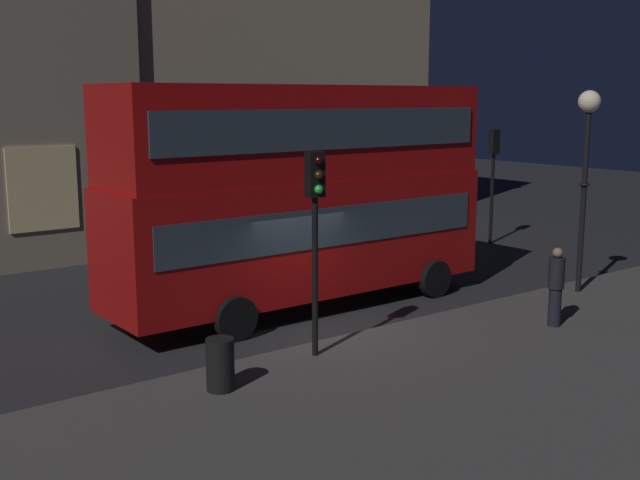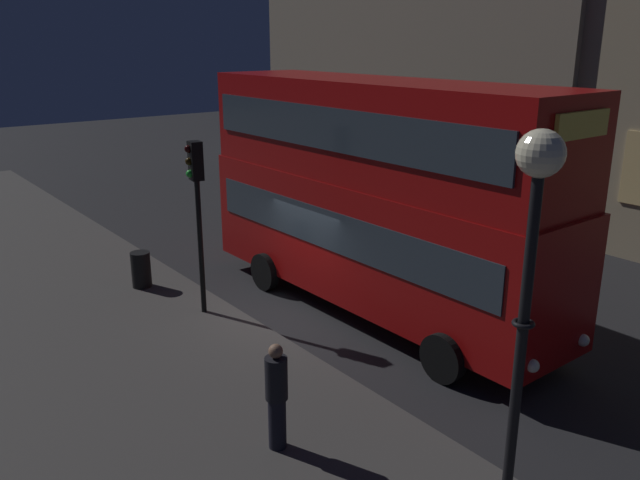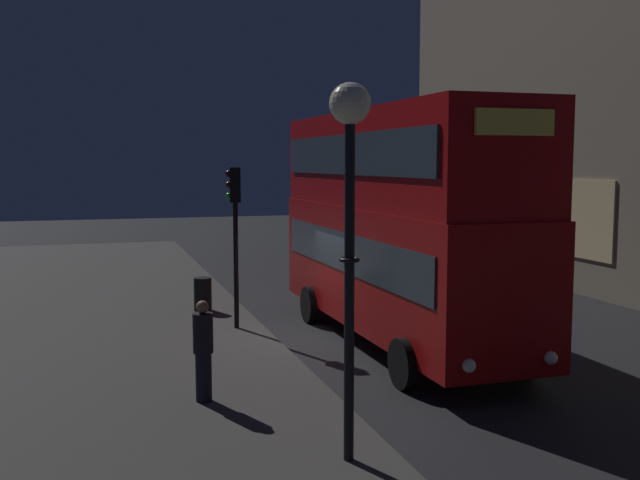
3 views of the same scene
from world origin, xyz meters
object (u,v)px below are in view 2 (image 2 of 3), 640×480
at_px(traffic_light_near_kerb, 197,192).
at_px(double_decker_bus, 375,188).
at_px(litter_bin, 141,269).
at_px(street_lamp, 533,231).
at_px(pedestrian, 277,395).

bearing_deg(traffic_light_near_kerb, double_decker_bus, 65.78).
xyz_separation_m(double_decker_bus, traffic_light_near_kerb, (-2.12, -3.37, -0.01)).
relative_size(traffic_light_near_kerb, litter_bin, 4.33).
height_order(street_lamp, pedestrian, street_lamp).
bearing_deg(double_decker_bus, litter_bin, -140.15).
height_order(double_decker_bus, street_lamp, double_decker_bus).
height_order(traffic_light_near_kerb, litter_bin, traffic_light_near_kerb).
bearing_deg(pedestrian, street_lamp, -127.23).
xyz_separation_m(double_decker_bus, litter_bin, (-4.52, -3.84, -2.41)).
xyz_separation_m(traffic_light_near_kerb, street_lamp, (8.50, -0.04, 1.10)).
distance_m(street_lamp, litter_bin, 11.46).
bearing_deg(litter_bin, traffic_light_near_kerb, 11.14).
height_order(double_decker_bus, traffic_light_near_kerb, double_decker_bus).
bearing_deg(pedestrian, litter_bin, 18.28).
xyz_separation_m(pedestrian, litter_bin, (-7.79, 1.11, -0.45)).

